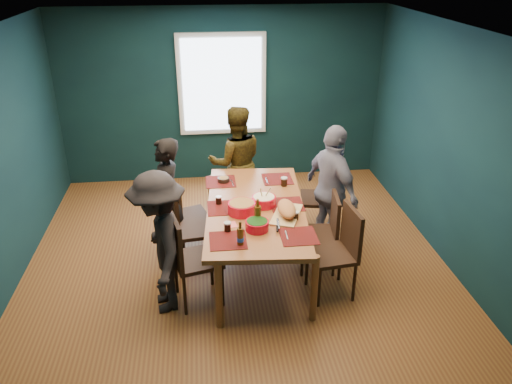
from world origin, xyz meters
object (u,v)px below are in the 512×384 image
at_px(chair_left_far, 185,210).
at_px(chair_right_mid, 326,227).
at_px(dining_table, 256,212).
at_px(bowl_dumpling, 264,200).
at_px(chair_left_mid, 187,222).
at_px(person_right, 332,190).
at_px(person_far_left, 167,201).
at_px(person_back, 236,162).
at_px(cutting_board, 287,210).
at_px(chair_left_near, 188,253).
at_px(bowl_salad, 242,207).
at_px(chair_right_near, 341,246).
at_px(chair_right_far, 327,192).
at_px(person_near_left, 160,243).
at_px(bowl_herbs, 257,225).

relative_size(chair_left_far, chair_right_mid, 0.91).
bearing_deg(dining_table, bowl_dumpling, 12.35).
xyz_separation_m(chair_left_mid, person_right, (1.75, 0.23, 0.20)).
xyz_separation_m(chair_left_far, person_far_left, (-0.18, -0.27, 0.27)).
bearing_deg(dining_table, person_back, 99.17).
distance_m(dining_table, cutting_board, 0.42).
height_order(dining_table, chair_left_mid, chair_left_mid).
bearing_deg(dining_table, chair_left_mid, 177.07).
height_order(chair_left_near, bowl_salad, chair_left_near).
xyz_separation_m(chair_left_far, chair_right_near, (1.66, -1.19, 0.10)).
bearing_deg(chair_right_far, person_right, -85.36).
bearing_deg(chair_right_far, cutting_board, -114.80).
xyz_separation_m(chair_left_far, cutting_board, (1.13, -0.87, 0.39)).
bearing_deg(chair_right_mid, chair_left_far, 162.42).
xyz_separation_m(chair_right_far, person_far_left, (-2.01, -0.37, 0.17)).
distance_m(person_back, bowl_salad, 1.52).
height_order(chair_left_far, cutting_board, cutting_board).
relative_size(chair_right_mid, person_near_left, 0.61).
bearing_deg(person_near_left, chair_right_mid, 97.34).
height_order(chair_right_mid, person_right, person_right).
xyz_separation_m(person_back, person_right, (1.07, -1.05, 0.02)).
distance_m(chair_left_mid, person_right, 1.77).
xyz_separation_m(chair_right_mid, bowl_dumpling, (-0.70, 0.10, 0.33)).
distance_m(chair_right_mid, person_back, 1.74).
relative_size(chair_right_mid, person_right, 0.58).
height_order(chair_right_far, cutting_board, chair_right_far).
distance_m(person_far_left, bowl_dumpling, 1.15).
height_order(dining_table, bowl_salad, bowl_salad).
height_order(dining_table, bowl_herbs, bowl_herbs).
xyz_separation_m(chair_right_far, person_near_left, (-2.04, -1.31, 0.17)).
bearing_deg(chair_right_mid, chair_left_near, -157.55).
relative_size(chair_right_near, person_back, 0.64).
bearing_deg(chair_right_far, dining_table, -133.64).
distance_m(person_right, bowl_dumpling, 0.93).
height_order(dining_table, chair_left_near, chair_left_near).
bearing_deg(bowl_dumpling, chair_left_near, -146.80).
height_order(chair_left_far, person_back, person_back).
height_order(dining_table, bowl_dumpling, bowl_dumpling).
xyz_separation_m(chair_left_near, chair_right_near, (1.61, -0.02, -0.01)).
bearing_deg(person_near_left, dining_table, 111.73).
relative_size(chair_right_near, bowl_herbs, 4.18).
height_order(chair_left_far, chair_left_mid, chair_left_mid).
bearing_deg(person_near_left, person_far_left, 170.15).
distance_m(person_near_left, bowl_herbs, 1.00).
xyz_separation_m(chair_right_far, cutting_board, (-0.70, -0.97, 0.29)).
height_order(bowl_herbs, cutting_board, cutting_board).
distance_m(chair_left_near, bowl_dumpling, 1.07).
height_order(person_far_left, person_near_left, person_far_left).
height_order(chair_left_mid, bowl_dumpling, bowl_dumpling).
bearing_deg(chair_right_near, dining_table, 138.91).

